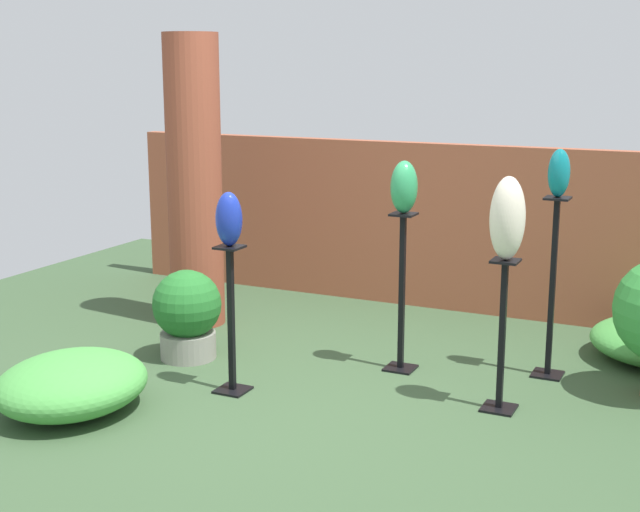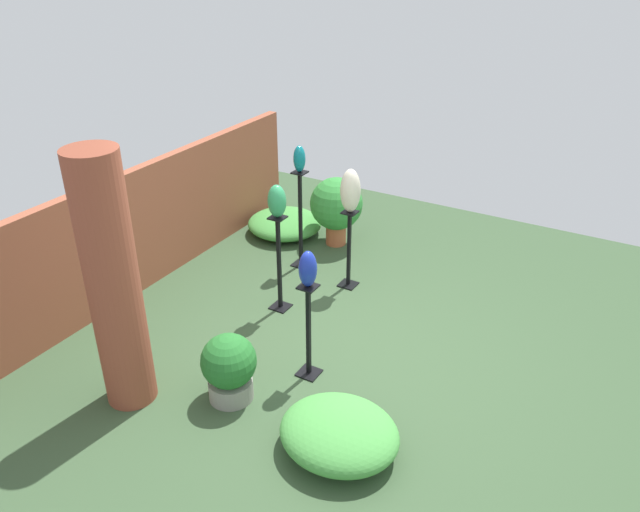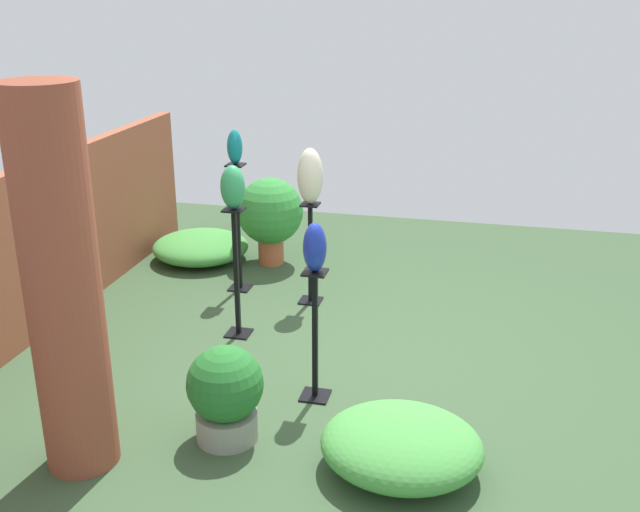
% 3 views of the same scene
% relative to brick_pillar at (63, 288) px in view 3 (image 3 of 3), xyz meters
% --- Properties ---
extents(ground_plane, '(8.00, 8.00, 0.00)m').
position_rel_brick_pillar_xyz_m(ground_plane, '(1.46, -1.35, -1.15)').
color(ground_plane, '#385133').
extents(brick_wall_back, '(5.60, 0.12, 1.41)m').
position_rel_brick_pillar_xyz_m(brick_wall_back, '(1.46, 1.28, -0.44)').
color(brick_wall_back, '#9E5138').
rests_on(brick_wall_back, ground).
extents(brick_pillar, '(0.43, 0.43, 2.30)m').
position_rel_brick_pillar_xyz_m(brick_pillar, '(0.00, 0.00, 0.00)').
color(brick_pillar, brown).
rests_on(brick_pillar, ground).
extents(pedestal_ivory, '(0.20, 0.20, 0.94)m').
position_rel_brick_pillar_xyz_m(pedestal_ivory, '(2.68, -0.77, -0.72)').
color(pedestal_ivory, black).
rests_on(pedestal_ivory, ground).
extents(pedestal_jade, '(0.20, 0.20, 1.09)m').
position_rel_brick_pillar_xyz_m(pedestal_jade, '(1.88, -0.35, -0.65)').
color(pedestal_jade, black).
rests_on(pedestal_jade, ground).
extents(pedestal_cobalt, '(0.20, 0.20, 0.96)m').
position_rel_brick_pillar_xyz_m(pedestal_cobalt, '(1.05, -1.21, -0.72)').
color(pedestal_cobalt, black).
rests_on(pedestal_cobalt, ground).
extents(pedestal_teal, '(0.20, 0.20, 1.22)m').
position_rel_brick_pillar_xyz_m(pedestal_teal, '(2.82, -0.04, -0.59)').
color(pedestal_teal, black).
rests_on(pedestal_teal, ground).
extents(art_vase_ivory, '(0.21, 0.23, 0.49)m').
position_rel_brick_pillar_xyz_m(art_vase_ivory, '(2.68, -0.77, 0.04)').
color(art_vase_ivory, beige).
rests_on(art_vase_ivory, pedestal_ivory).
extents(art_vase_jade, '(0.18, 0.20, 0.35)m').
position_rel_brick_pillar_xyz_m(art_vase_jade, '(1.88, -0.35, 0.12)').
color(art_vase_jade, '#2D9356').
rests_on(art_vase_jade, pedestal_jade).
extents(art_vase_cobalt, '(0.17, 0.16, 0.34)m').
position_rel_brick_pillar_xyz_m(art_vase_cobalt, '(1.05, -1.21, -0.02)').
color(art_vase_cobalt, '#192D9E').
rests_on(art_vase_cobalt, pedestal_cobalt).
extents(art_vase_teal, '(0.14, 0.14, 0.31)m').
position_rel_brick_pillar_xyz_m(art_vase_teal, '(2.82, -0.04, 0.23)').
color(art_vase_teal, '#0F727A').
rests_on(art_vase_teal, pedestal_teal).
extents(potted_plant_back_center, '(0.68, 0.68, 0.91)m').
position_rel_brick_pillar_xyz_m(potted_plant_back_center, '(3.56, -0.13, -0.61)').
color(potted_plant_back_center, '#B25B38').
rests_on(potted_plant_back_center, ground).
extents(potted_plant_front_left, '(0.49, 0.49, 0.64)m').
position_rel_brick_pillar_xyz_m(potted_plant_front_left, '(0.42, -0.78, -0.81)').
color(potted_plant_front_left, gray).
rests_on(potted_plant_front_left, ground).
extents(foliage_bed_east, '(0.98, 1.01, 0.29)m').
position_rel_brick_pillar_xyz_m(foliage_bed_east, '(3.48, 0.62, -1.00)').
color(foliage_bed_east, '#479942').
rests_on(foliage_bed_east, ground).
extents(foliage_bed_west, '(0.87, 0.98, 0.35)m').
position_rel_brick_pillar_xyz_m(foliage_bed_west, '(0.34, -1.91, -0.97)').
color(foliage_bed_west, '#479942').
rests_on(foliage_bed_west, ground).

